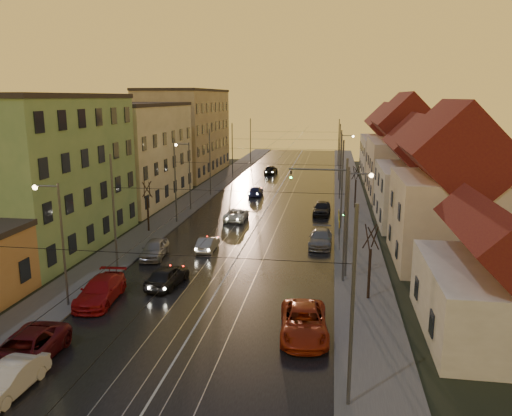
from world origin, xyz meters
The scene contains 47 objects.
ground centered at (0.00, 0.00, 0.00)m, with size 160.00×160.00×0.00m, color black.
road centered at (0.00, 40.00, 0.02)m, with size 16.00×120.00×0.04m, color black.
sidewalk_left centered at (-10.00, 40.00, 0.07)m, with size 4.00×120.00×0.15m, color #4C4C4C.
sidewalk_right centered at (10.00, 40.00, 0.07)m, with size 4.00×120.00×0.15m, color #4C4C4C.
tram_rail_0 centered at (-2.20, 40.00, 0.06)m, with size 0.06×120.00×0.03m, color gray.
tram_rail_1 centered at (-0.77, 40.00, 0.06)m, with size 0.06×120.00×0.03m, color gray.
tram_rail_2 centered at (0.77, 40.00, 0.06)m, with size 0.06×120.00×0.03m, color gray.
tram_rail_3 centered at (2.20, 40.00, 0.06)m, with size 0.06×120.00×0.03m, color gray.
apartment_left_1 centered at (-17.50, 14.00, 6.50)m, with size 10.00×18.00×13.00m, color #65915C.
apartment_left_2 centered at (-17.50, 34.00, 6.00)m, with size 10.00×20.00×12.00m, color #B1AC89.
apartment_left_3 centered at (-17.50, 58.00, 7.00)m, with size 10.00×24.00×14.00m, color #8D7B5B.
house_right_0 centered at (17.00, 2.00, 2.92)m, with size 8.16×10.20×5.80m.
house_right_1 centered at (17.00, 15.00, 5.45)m, with size 8.67×10.20×10.80m.
house_right_2 centered at (17.00, 28.00, 4.64)m, with size 9.18×12.24×9.20m.
house_right_3 centered at (17.00, 43.00, 5.80)m, with size 9.18×14.28×11.50m.
house_right_4 centered at (17.00, 61.00, 5.05)m, with size 9.18×16.32×10.00m.
catenary_pole_r_0 centered at (8.60, -6.00, 4.50)m, with size 0.16×0.16×9.00m, color #595B60.
catenary_pole_l_1 centered at (-8.60, 9.00, 4.50)m, with size 0.16×0.16×9.00m, color #595B60.
catenary_pole_r_1 centered at (8.60, 9.00, 4.50)m, with size 0.16×0.16×9.00m, color #595B60.
catenary_pole_l_2 centered at (-8.60, 24.00, 4.50)m, with size 0.16×0.16×9.00m, color #595B60.
catenary_pole_r_2 centered at (8.60, 24.00, 4.50)m, with size 0.16×0.16×9.00m, color #595B60.
catenary_pole_l_3 centered at (-8.60, 39.00, 4.50)m, with size 0.16×0.16×9.00m, color #595B60.
catenary_pole_r_3 centered at (8.60, 39.00, 4.50)m, with size 0.16×0.16×9.00m, color #595B60.
catenary_pole_l_4 centered at (-8.60, 54.00, 4.50)m, with size 0.16×0.16×9.00m, color #595B60.
catenary_pole_r_4 centered at (8.60, 54.00, 4.50)m, with size 0.16×0.16×9.00m, color #595B60.
catenary_pole_l_5 centered at (-8.60, 72.00, 4.50)m, with size 0.16×0.16×9.00m, color #595B60.
catenary_pole_r_5 centered at (8.60, 72.00, 4.50)m, with size 0.16×0.16×9.00m, color #595B60.
street_lamp_0 centered at (-9.10, 2.00, 4.89)m, with size 1.75×0.32×8.00m.
street_lamp_1 centered at (9.10, 10.00, 4.89)m, with size 1.75×0.32×8.00m.
street_lamp_2 centered at (-9.10, 30.00, 4.89)m, with size 1.75×0.32×8.00m.
street_lamp_3 centered at (9.10, 46.00, 4.89)m, with size 1.75×0.32×8.00m.
traffic_light_mast centered at (7.99, 18.00, 4.60)m, with size 5.30×0.32×7.20m.
bare_tree_0 centered at (-10.20, 20.00, 2.49)m, with size 1.09×1.09×5.11m.
bare_tree_1 centered at (10.20, 6.00, 2.49)m, with size 1.09×1.09×5.11m.
bare_tree_2 centered at (10.40, 34.00, 2.49)m, with size 1.09×1.09×5.11m.
driving_car_0 centered at (-3.68, 6.40, 0.76)m, with size 1.80×4.48×1.53m, color black.
driving_car_1 centered at (-2.92, 14.91, 0.63)m, with size 1.34×3.84×1.26m, color #99999E.
driving_car_2 centered at (-2.55, 26.19, 0.65)m, with size 2.17×4.71×1.31m, color silver.
driving_car_3 centered at (-2.61, 40.04, 0.62)m, with size 1.74×4.29×1.25m, color navy.
driving_car_4 centered at (-2.97, 59.68, 0.77)m, with size 1.81×4.51×1.54m, color black.
parked_left_0 centered at (-6.44, -7.28, 0.69)m, with size 1.45×4.16×1.37m, color silver.
parked_left_1 centered at (-7.26, -4.95, 0.78)m, with size 2.60×5.65×1.57m, color #510D14.
parked_left_2 centered at (-7.10, 3.07, 0.77)m, with size 2.17×5.33×1.55m, color maroon.
parked_left_3 centered at (-6.82, 12.42, 0.75)m, with size 1.78×4.42×1.50m, color gray.
parked_right_0 centered at (6.30, 0.34, 0.78)m, with size 2.60×5.63×1.56m, color #9F280F.
parked_right_1 centered at (6.74, 17.90, 0.71)m, with size 1.99×4.88×1.42m, color gray.
parked_right_2 centered at (6.55, 30.15, 0.77)m, with size 1.82×4.52×1.54m, color black.
Camera 1 is at (7.60, -25.54, 13.09)m, focal length 35.00 mm.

